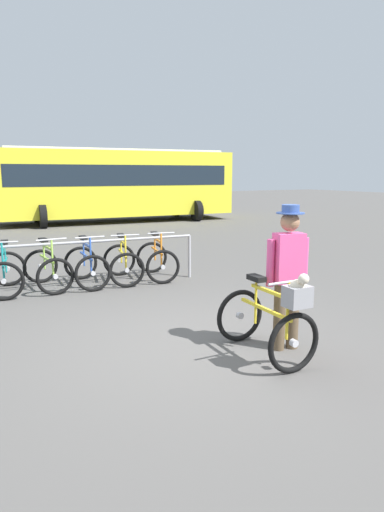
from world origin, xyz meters
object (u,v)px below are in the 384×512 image
(racked_bike_lime, at_px, (47,269))
(bus_distant, at_px, (117,181))
(racked_bike_teal, at_px, (6,273))
(person_with_featured_bike, at_px, (288,272))
(racked_bike_yellow, at_px, (123,263))
(featured_bicycle, at_px, (272,318))
(racked_bike_orange, at_px, (157,260))
(racked_bike_blue, at_px, (86,266))

(racked_bike_lime, xyz_separation_m, bus_distant, (5.00, 10.41, 1.37))
(racked_bike_teal, height_order, person_with_featured_bike, person_with_featured_bike)
(racked_bike_yellow, distance_m, featured_bicycle, 4.29)
(bus_distant, bearing_deg, racked_bike_yellow, -108.90)
(racked_bike_teal, distance_m, racked_bike_yellow, 2.10)
(racked_bike_yellow, bearing_deg, racked_bike_lime, 175.02)
(racked_bike_teal, xyz_separation_m, bus_distant, (5.70, 10.35, 1.37))
(racked_bike_lime, relative_size, person_with_featured_bike, 0.67)
(racked_bike_yellow, bearing_deg, racked_bike_orange, -4.97)
(racked_bike_orange, bearing_deg, racked_bike_lime, 175.02)
(racked_bike_lime, height_order, bus_distant, bus_distant)
(racked_bike_blue, distance_m, person_with_featured_bike, 4.40)
(featured_bicycle, distance_m, person_with_featured_bike, 0.61)
(person_with_featured_bike, bearing_deg, bus_distant, 78.18)
(racked_bike_lime, height_order, person_with_featured_bike, person_with_featured_bike)
(featured_bicycle, bearing_deg, racked_bike_blue, 101.45)
(racked_bike_blue, distance_m, bus_distant, 11.40)
(racked_bike_teal, relative_size, racked_bike_orange, 0.99)
(racked_bike_orange, xyz_separation_m, person_with_featured_bike, (-0.16, -4.06, 0.58))
(bus_distant, bearing_deg, person_with_featured_bike, -101.82)
(racked_bike_lime, distance_m, racked_bike_yellow, 1.40)
(bus_distant, bearing_deg, featured_bicycle, -103.00)
(racked_bike_blue, xyz_separation_m, featured_bicycle, (0.88, -4.35, 0.12))
(racked_bike_yellow, xyz_separation_m, person_with_featured_bike, (0.54, -4.12, 0.58))
(racked_bike_lime, bearing_deg, racked_bike_teal, 175.03)
(racked_bike_blue, bearing_deg, bus_distant, 67.66)
(featured_bicycle, bearing_deg, racked_bike_yellow, 92.45)
(racked_bike_blue, relative_size, bus_distant, 0.11)
(racked_bike_teal, xyz_separation_m, racked_bike_orange, (2.79, -0.24, -0.00))
(person_with_featured_bike, bearing_deg, racked_bike_yellow, 97.44)
(featured_bicycle, height_order, bus_distant, bus_distant)
(racked_bike_blue, bearing_deg, racked_bike_teal, 175.02)
(racked_bike_yellow, height_order, bus_distant, bus_distant)
(racked_bike_teal, distance_m, bus_distant, 11.89)
(racked_bike_teal, bearing_deg, racked_bike_blue, -4.98)
(racked_bike_lime, xyz_separation_m, racked_bike_blue, (0.70, -0.06, 0.00))
(racked_bike_lime, bearing_deg, person_with_featured_bike, -65.51)
(racked_bike_yellow, xyz_separation_m, racked_bike_orange, (0.70, -0.06, 0.00))
(racked_bike_yellow, bearing_deg, person_with_featured_bike, -82.56)
(racked_bike_orange, relative_size, person_with_featured_bike, 0.69)
(racked_bike_yellow, distance_m, bus_distant, 11.21)
(racked_bike_blue, xyz_separation_m, person_with_featured_bike, (1.24, -4.18, 0.58))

